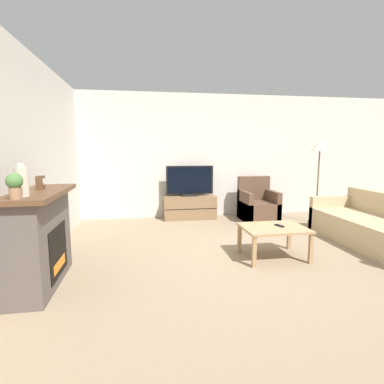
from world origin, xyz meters
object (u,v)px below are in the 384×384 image
Objects in this scene: tv at (190,182)px; remote at (279,226)px; armchair at (258,206)px; potted_plant at (15,185)px; fireplace at (39,238)px; coffee_table at (274,231)px; mantel_vase_left at (22,181)px; mantel_clock at (41,183)px; couch at (377,229)px; tv_stand at (190,207)px; floor_lamp at (320,150)px.

tv is 6.58× the size of remote.
tv is at bearing 165.95° from armchair.
remote is at bearing 17.84° from potted_plant.
coffee_table is (2.91, 0.39, -0.16)m from fireplace.
remote is at bearing 14.99° from mantel_vase_left.
couch is (4.73, 0.50, -0.87)m from mantel_clock.
potted_plant reaches higher than tv.
potted_plant is 0.27× the size of coffee_table.
armchair is at bearing -14.14° from tv_stand.
mantel_clock is 5.07m from floor_lamp.
coffee_table is at bearing -172.60° from couch.
remote is (2.98, 0.28, -0.69)m from mantel_clock.
armchair is (3.54, 2.57, -0.25)m from fireplace.
potted_plant reaches higher than mantel_clock.
potted_plant is (0.02, -0.55, 0.65)m from fireplace.
mantel_vase_left is at bearing -140.05° from armchair.
couch is at bearing -14.23° from remote.
tv_stand is at bearing 52.86° from mantel_clock.
fireplace is 4.79m from couch.
mantel_clock is 3.00m from coffee_table.
mantel_clock is 3.61m from tv_stand.
floor_lamp reaches higher than mantel_clock.
floor_lamp reaches higher than mantel_vase_left.
mantel_clock is at bearing -173.93° from couch.
armchair is 1.06× the size of coffee_table.
fireplace is 5.21m from floor_lamp.
potted_plant reaches higher than fireplace.
tv_stand is 2.66m from remote.
remote is at bearing 5.41° from mantel_clock.
potted_plant is 4.79m from armchair.
mantel_vase_left is 0.15× the size of couch.
potted_plant is at bearing -90.06° from mantel_clock.
tv is at bearing 53.85° from fireplace.
floor_lamp is at bearing 30.25° from potted_plant.
armchair is (3.53, 2.95, -0.92)m from mantel_vase_left.
fireplace is at bearing 91.75° from potted_plant.
fireplace is at bearing 92.48° from mantel_vase_left.
mantel_vase_left is at bearing -87.52° from fireplace.
tv_stand is (2.13, 2.92, -0.29)m from fireplace.
couch is 1.29× the size of floor_lamp.
armchair is 5.93× the size of remote.
floor_lamp is (1.65, 1.74, 1.03)m from remote.
couch reaches higher than coffee_table.
mantel_vase_left reaches higher than tv_stand.
fireplace is at bearing -126.13° from tv_stand.
fireplace reaches higher than tv_stand.
mantel_clock reaches higher than couch.
mantel_vase_left is 2.11× the size of mantel_clock.
potted_plant is 0.11× the size of couch.
floor_lamp is at bearing -16.89° from tv.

